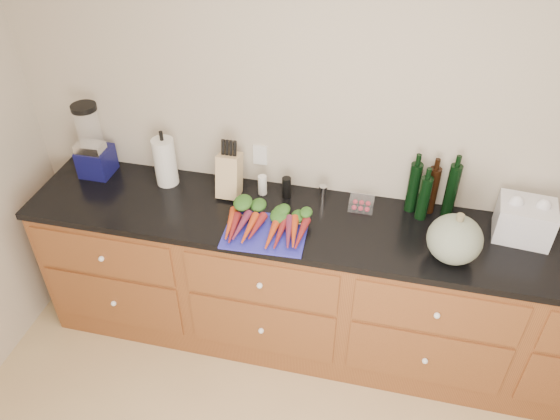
% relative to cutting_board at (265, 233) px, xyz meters
% --- Properties ---
extents(wall_back, '(4.10, 0.05, 2.60)m').
position_rel_cutting_board_xyz_m(wall_back, '(0.46, 0.48, 0.35)').
color(wall_back, '#BEB29E').
rests_on(wall_back, ground).
extents(cabinets, '(3.60, 0.64, 0.90)m').
position_rel_cutting_board_xyz_m(cabinets, '(0.46, 0.16, -0.49)').
color(cabinets, brown).
rests_on(cabinets, ground).
extents(countertop, '(3.64, 0.62, 0.04)m').
position_rel_cutting_board_xyz_m(countertop, '(0.46, 0.16, -0.03)').
color(countertop, black).
rests_on(countertop, cabinets).
extents(cutting_board, '(0.44, 0.34, 0.01)m').
position_rel_cutting_board_xyz_m(cutting_board, '(0.00, 0.00, 0.00)').
color(cutting_board, '#2728AC').
rests_on(cutting_board, countertop).
extents(carrots, '(0.46, 0.34, 0.07)m').
position_rel_cutting_board_xyz_m(carrots, '(0.00, 0.05, 0.03)').
color(carrots, '#C53F17').
rests_on(carrots, cutting_board).
extents(squash, '(0.26, 0.26, 0.24)m').
position_rel_cutting_board_xyz_m(squash, '(0.93, 0.03, 0.11)').
color(squash, '#606E5C').
rests_on(squash, countertop).
extents(blender_appliance, '(0.18, 0.18, 0.45)m').
position_rel_cutting_board_xyz_m(blender_appliance, '(-1.11, 0.32, 0.19)').
color(blender_appliance, '#0F0F46').
rests_on(blender_appliance, countertop).
extents(paper_towel, '(0.13, 0.13, 0.29)m').
position_rel_cutting_board_xyz_m(paper_towel, '(-0.67, 0.32, 0.14)').
color(paper_towel, silver).
rests_on(paper_towel, countertop).
extents(knife_block, '(0.12, 0.12, 0.25)m').
position_rel_cutting_board_xyz_m(knife_block, '(-0.28, 0.30, 0.12)').
color(knife_block, tan).
rests_on(knife_block, countertop).
extents(grinder_salt, '(0.05, 0.05, 0.12)m').
position_rel_cutting_board_xyz_m(grinder_salt, '(-0.10, 0.34, 0.05)').
color(grinder_salt, white).
rests_on(grinder_salt, countertop).
extents(grinder_pepper, '(0.05, 0.05, 0.13)m').
position_rel_cutting_board_xyz_m(grinder_pepper, '(0.04, 0.34, 0.06)').
color(grinder_pepper, black).
rests_on(grinder_pepper, countertop).
extents(canister_chrome, '(0.05, 0.05, 0.10)m').
position_rel_cutting_board_xyz_m(canister_chrome, '(0.24, 0.34, 0.05)').
color(canister_chrome, silver).
rests_on(canister_chrome, countertop).
extents(tomato_box, '(0.13, 0.11, 0.06)m').
position_rel_cutting_board_xyz_m(tomato_box, '(0.46, 0.33, 0.03)').
color(tomato_box, white).
rests_on(tomato_box, countertop).
extents(bottles, '(0.26, 0.13, 0.31)m').
position_rel_cutting_board_xyz_m(bottles, '(0.81, 0.37, 0.14)').
color(bottles, black).
rests_on(bottles, countertop).
extents(grocery_bag, '(0.29, 0.24, 0.20)m').
position_rel_cutting_board_xyz_m(grocery_bag, '(1.28, 0.28, 0.09)').
color(grocery_bag, white).
rests_on(grocery_bag, countertop).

